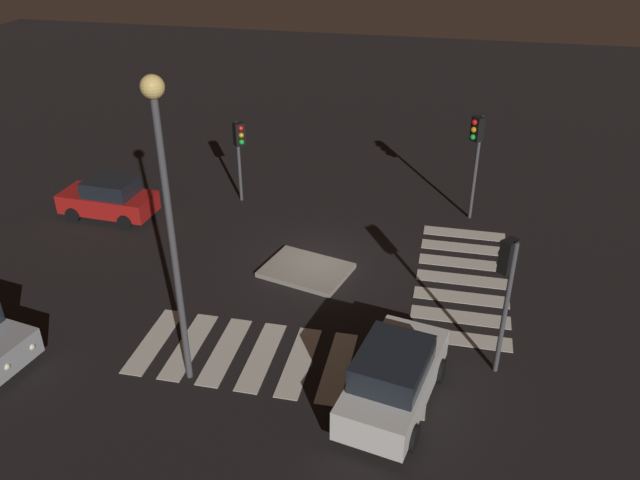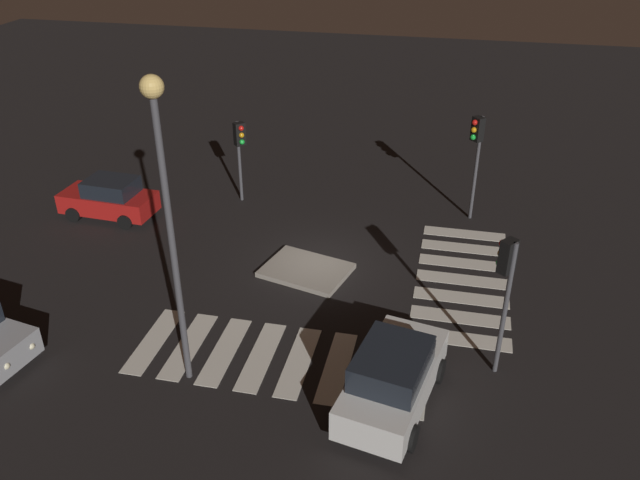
{
  "view_description": "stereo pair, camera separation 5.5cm",
  "coord_description": "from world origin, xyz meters",
  "px_view_note": "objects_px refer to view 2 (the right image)",
  "views": [
    {
      "loc": [
        4.32,
        -19.84,
        12.44
      ],
      "look_at": [
        0.0,
        0.0,
        1.0
      ],
      "focal_mm": 36.1,
      "sensor_mm": 36.0,
      "label": 1
    },
    {
      "loc": [
        4.37,
        -19.83,
        12.44
      ],
      "look_at": [
        0.0,
        0.0,
        1.0
      ],
      "focal_mm": 36.1,
      "sensor_mm": 36.0,
      "label": 2
    }
  ],
  "objects_px": {
    "traffic_light_north": "(477,143)",
    "traffic_light_west": "(240,142)",
    "street_lamp": "(165,192)",
    "car_red": "(109,198)",
    "traffic_island": "(306,270)",
    "car_white": "(393,377)",
    "traffic_light_east": "(506,274)"
  },
  "relations": [
    {
      "from": "traffic_light_north",
      "to": "traffic_light_east",
      "type": "height_order",
      "value": "traffic_light_north"
    },
    {
      "from": "traffic_island",
      "to": "car_red",
      "type": "height_order",
      "value": "car_red"
    },
    {
      "from": "car_red",
      "to": "traffic_light_east",
      "type": "xyz_separation_m",
      "value": [
        15.49,
        -6.44,
        2.38
      ]
    },
    {
      "from": "traffic_light_east",
      "to": "car_red",
      "type": "bearing_deg",
      "value": 14.49
    },
    {
      "from": "traffic_light_east",
      "to": "street_lamp",
      "type": "relative_size",
      "value": 0.49
    },
    {
      "from": "traffic_light_west",
      "to": "traffic_light_east",
      "type": "xyz_separation_m",
      "value": [
        10.55,
        -9.06,
        0.49
      ]
    },
    {
      "from": "traffic_light_north",
      "to": "street_lamp",
      "type": "relative_size",
      "value": 0.51
    },
    {
      "from": "traffic_island",
      "to": "car_red",
      "type": "relative_size",
      "value": 0.85
    },
    {
      "from": "traffic_light_north",
      "to": "traffic_light_west",
      "type": "distance_m",
      "value": 9.72
    },
    {
      "from": "traffic_light_west",
      "to": "car_red",
      "type": "bearing_deg",
      "value": -107.1
    },
    {
      "from": "traffic_light_west",
      "to": "street_lamp",
      "type": "xyz_separation_m",
      "value": [
        2.11,
        -11.27,
        3.08
      ]
    },
    {
      "from": "traffic_light_north",
      "to": "traffic_light_west",
      "type": "bearing_deg",
      "value": -40.33
    },
    {
      "from": "car_white",
      "to": "street_lamp",
      "type": "distance_m",
      "value": 7.56
    },
    {
      "from": "traffic_island",
      "to": "traffic_light_west",
      "type": "bearing_deg",
      "value": 128.47
    },
    {
      "from": "car_red",
      "to": "traffic_light_east",
      "type": "distance_m",
      "value": 16.94
    },
    {
      "from": "traffic_island",
      "to": "car_white",
      "type": "bearing_deg",
      "value": -57.59
    },
    {
      "from": "car_red",
      "to": "traffic_light_north",
      "type": "distance_m",
      "value": 15.15
    },
    {
      "from": "traffic_light_north",
      "to": "traffic_light_west",
      "type": "relative_size",
      "value": 1.22
    },
    {
      "from": "traffic_island",
      "to": "traffic_light_west",
      "type": "xyz_separation_m",
      "value": [
        -4.09,
        5.15,
        2.65
      ]
    },
    {
      "from": "car_red",
      "to": "street_lamp",
      "type": "distance_m",
      "value": 12.22
    },
    {
      "from": "traffic_light_west",
      "to": "car_white",
      "type": "bearing_deg",
      "value": -9.69
    },
    {
      "from": "traffic_light_west",
      "to": "traffic_light_east",
      "type": "distance_m",
      "value": 13.91
    },
    {
      "from": "traffic_light_west",
      "to": "traffic_island",
      "type": "bearing_deg",
      "value": -6.54
    },
    {
      "from": "car_red",
      "to": "traffic_light_east",
      "type": "bearing_deg",
      "value": 160.82
    },
    {
      "from": "traffic_light_north",
      "to": "street_lamp",
      "type": "bearing_deg",
      "value": 14.21
    },
    {
      "from": "car_red",
      "to": "traffic_light_west",
      "type": "height_order",
      "value": "traffic_light_west"
    },
    {
      "from": "street_lamp",
      "to": "traffic_light_north",
      "type": "bearing_deg",
      "value": 57.05
    },
    {
      "from": "traffic_island",
      "to": "traffic_light_east",
      "type": "bearing_deg",
      "value": -31.17
    },
    {
      "from": "car_white",
      "to": "traffic_light_north",
      "type": "bearing_deg",
      "value": 2.41
    },
    {
      "from": "traffic_island",
      "to": "car_red",
      "type": "xyz_separation_m",
      "value": [
        -9.03,
        2.53,
        0.75
      ]
    },
    {
      "from": "traffic_island",
      "to": "street_lamp",
      "type": "height_order",
      "value": "street_lamp"
    },
    {
      "from": "traffic_light_west",
      "to": "street_lamp",
      "type": "distance_m",
      "value": 11.88
    }
  ]
}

